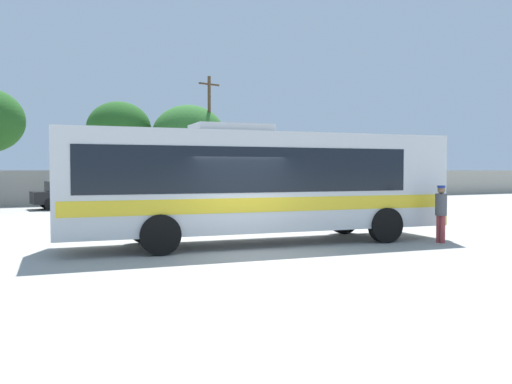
{
  "coord_description": "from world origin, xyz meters",
  "views": [
    {
      "loc": [
        -5.9,
        -12.31,
        2.14
      ],
      "look_at": [
        2.44,
        4.46,
        1.38
      ],
      "focal_mm": 37.46,
      "sensor_mm": 36.0,
      "label": 1
    }
  ],
  "objects_px": {
    "coach_bus_silver_yellow": "(255,181)",
    "roadside_tree_right": "(189,136)",
    "attendant_by_bus_door": "(441,210)",
    "parked_car_second_black": "(72,194)",
    "roadside_tree_midright": "(119,129)",
    "utility_pole_near": "(209,135)"
  },
  "relations": [
    {
      "from": "coach_bus_silver_yellow",
      "to": "roadside_tree_right",
      "type": "bearing_deg",
      "value": 74.9
    },
    {
      "from": "coach_bus_silver_yellow",
      "to": "attendant_by_bus_door",
      "type": "height_order",
      "value": "coach_bus_silver_yellow"
    },
    {
      "from": "parked_car_second_black",
      "to": "roadside_tree_midright",
      "type": "height_order",
      "value": "roadside_tree_midright"
    },
    {
      "from": "coach_bus_silver_yellow",
      "to": "utility_pole_near",
      "type": "bearing_deg",
      "value": 71.55
    },
    {
      "from": "utility_pole_near",
      "to": "roadside_tree_right",
      "type": "distance_m",
      "value": 1.87
    },
    {
      "from": "coach_bus_silver_yellow",
      "to": "parked_car_second_black",
      "type": "height_order",
      "value": "coach_bus_silver_yellow"
    },
    {
      "from": "parked_car_second_black",
      "to": "roadside_tree_right",
      "type": "bearing_deg",
      "value": 39.74
    },
    {
      "from": "coach_bus_silver_yellow",
      "to": "roadside_tree_midright",
      "type": "bearing_deg",
      "value": 85.96
    },
    {
      "from": "roadside_tree_midright",
      "to": "roadside_tree_right",
      "type": "relative_size",
      "value": 1.03
    },
    {
      "from": "parked_car_second_black",
      "to": "roadside_tree_midright",
      "type": "relative_size",
      "value": 0.61
    },
    {
      "from": "coach_bus_silver_yellow",
      "to": "roadside_tree_right",
      "type": "relative_size",
      "value": 1.62
    },
    {
      "from": "attendant_by_bus_door",
      "to": "roadside_tree_midright",
      "type": "xyz_separation_m",
      "value": [
        -3.06,
        29.63,
        4.35
      ]
    },
    {
      "from": "coach_bus_silver_yellow",
      "to": "attendant_by_bus_door",
      "type": "xyz_separation_m",
      "value": [
        4.98,
        -2.32,
        -0.88
      ]
    },
    {
      "from": "utility_pole_near",
      "to": "attendant_by_bus_door",
      "type": "bearing_deg",
      "value": -96.5
    },
    {
      "from": "parked_car_second_black",
      "to": "utility_pole_near",
      "type": "relative_size",
      "value": 0.49
    },
    {
      "from": "utility_pole_near",
      "to": "parked_car_second_black",
      "type": "bearing_deg",
      "value": -148.75
    },
    {
      "from": "attendant_by_bus_door",
      "to": "utility_pole_near",
      "type": "height_order",
      "value": "utility_pole_near"
    },
    {
      "from": "coach_bus_silver_yellow",
      "to": "utility_pole_near",
      "type": "relative_size",
      "value": 1.26
    },
    {
      "from": "attendant_by_bus_door",
      "to": "roadside_tree_midright",
      "type": "relative_size",
      "value": 0.23
    },
    {
      "from": "coach_bus_silver_yellow",
      "to": "roadside_tree_right",
      "type": "distance_m",
      "value": 26.44
    },
    {
      "from": "roadside_tree_right",
      "to": "utility_pole_near",
      "type": "bearing_deg",
      "value": -53.05
    },
    {
      "from": "parked_car_second_black",
      "to": "utility_pole_near",
      "type": "distance_m",
      "value": 13.25
    }
  ]
}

